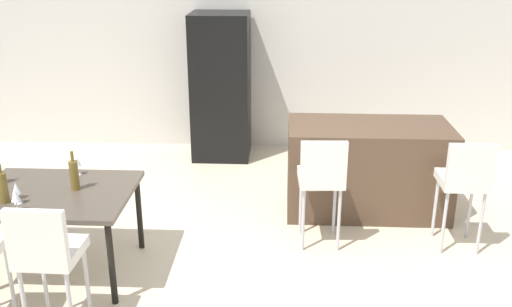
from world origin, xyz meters
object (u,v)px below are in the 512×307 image
wine_glass_left (77,161)px  wine_glass_near (16,189)px  bar_chair_middle (465,178)px  wine_bottle_middle (3,187)px  dining_table (54,199)px  dining_chair_far (46,251)px  wine_bottle_right (74,175)px  kitchen_island (367,168)px  bar_chair_left (322,175)px  refrigerator (221,87)px  wine_glass_end (15,196)px

wine_glass_left → wine_glass_near: 0.65m
bar_chair_middle → wine_bottle_middle: 3.83m
dining_table → dining_chair_far: size_ratio=1.20×
bar_chair_middle → wine_glass_near: bearing=-167.7°
wine_bottle_right → kitchen_island: bearing=26.9°
bar_chair_left → refrigerator: bearing=116.1°
wine_glass_left → wine_glass_end: (-0.21, -0.72, 0.00)m
bar_chair_middle → wine_glass_left: size_ratio=6.03×
dining_chair_far → wine_glass_left: size_ratio=6.03×
wine_bottle_middle → wine_glass_near: (0.11, -0.02, -0.00)m
wine_bottle_middle → wine_glass_near: 0.11m
bar_chair_middle → wine_glass_near: (-3.63, -0.79, 0.17)m
wine_glass_left → wine_glass_near: bearing=-113.5°
wine_bottle_middle → wine_glass_end: (0.16, -0.14, -0.00)m
kitchen_island → wine_glass_end: bearing=-149.1°
dining_chair_far → wine_glass_near: size_ratio=6.03×
bar_chair_left → wine_bottle_right: size_ratio=3.16×
wine_bottle_right → refrigerator: (0.89, 2.84, 0.05)m
bar_chair_middle → wine_glass_end: bar_chair_middle is taller
wine_bottle_middle → kitchen_island: bearing=27.4°
dining_chair_far → wine_bottle_right: wine_bottle_right is taller
bar_chair_middle → refrigerator: refrigerator is taller
wine_glass_left → refrigerator: bearing=68.9°
dining_table → wine_glass_near: bearing=-128.9°
kitchen_island → wine_glass_left: 2.85m
wine_glass_end → wine_glass_near: bearing=112.2°
bar_chair_left → wine_bottle_middle: size_ratio=3.31×
bar_chair_middle → wine_glass_near: size_ratio=6.03×
wine_glass_end → kitchen_island: bearing=30.9°
wine_glass_near → dining_chair_far: bearing=-53.2°
wine_bottle_right → refrigerator: size_ratio=0.18×
wine_glass_near → refrigerator: 3.36m
dining_table → bar_chair_middle: bearing=9.2°
kitchen_island → bar_chair_middle: bearing=-47.4°
wine_bottle_middle → wine_glass_left: wine_bottle_middle is taller
wine_glass_left → refrigerator: (0.98, 2.53, 0.06)m
bar_chair_middle → wine_bottle_right: wine_bottle_right is taller
wine_glass_left → refrigerator: 2.71m
dining_table → wine_bottle_right: size_ratio=3.78×
wine_bottle_middle → wine_glass_end: bearing=-41.3°
wine_glass_near → refrigerator: refrigerator is taller
dining_chair_far → wine_glass_end: 0.67m
bar_chair_left → dining_table: size_ratio=0.84×
wine_glass_left → wine_glass_end: same height
bar_chair_left → wine_glass_end: size_ratio=6.03×
kitchen_island → wine_bottle_right: wine_bottle_right is taller
dining_table → wine_glass_near: size_ratio=7.22×
wine_glass_near → bar_chair_left: bearing=18.3°
kitchen_island → dining_table: 3.05m
wine_bottle_middle → wine_bottle_right: wine_bottle_right is taller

